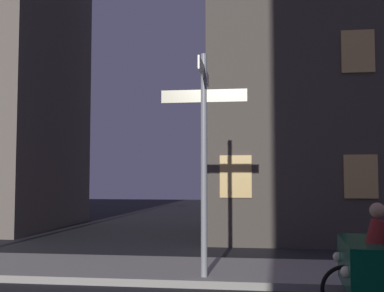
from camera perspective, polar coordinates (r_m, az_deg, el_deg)
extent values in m
cube|color=#9E9991|center=(10.16, -2.55, -14.53)|extent=(40.00, 2.54, 0.14)
cylinder|color=gray|center=(8.99, 1.43, -2.11)|extent=(0.12, 0.12, 4.17)
cube|color=white|center=(9.21, 1.41, 8.76)|extent=(0.03, 1.68, 0.24)
cube|color=beige|center=(9.12, 1.42, 5.96)|extent=(1.63, 0.03, 0.24)
sphere|color=#F9EFCC|center=(6.99, 17.87, -14.06)|extent=(0.16, 0.16, 0.16)
sphere|color=#F9EFCC|center=(8.22, 16.94, -12.50)|extent=(0.16, 0.16, 0.16)
torus|color=black|center=(7.47, 17.85, -16.01)|extent=(0.72, 0.11, 0.72)
cylinder|color=maroon|center=(7.41, 21.25, -10.35)|extent=(0.47, 0.35, 0.61)
sphere|color=tan|center=(7.37, 21.17, -7.15)|extent=(0.22, 0.22, 0.22)
cylinder|color=black|center=(7.58, 21.61, -14.05)|extent=(0.35, 0.14, 0.55)
cylinder|color=black|center=(7.41, 21.86, -14.29)|extent=(0.35, 0.14, 0.55)
cube|color=#F2C672|center=(13.66, 5.22, -3.63)|extent=(0.90, 0.06, 1.20)
cube|color=#F2C672|center=(13.94, 19.43, -3.43)|extent=(0.90, 0.06, 1.20)
cube|color=#F2C672|center=(14.38, 19.11, 10.60)|extent=(0.90, 0.06, 1.20)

